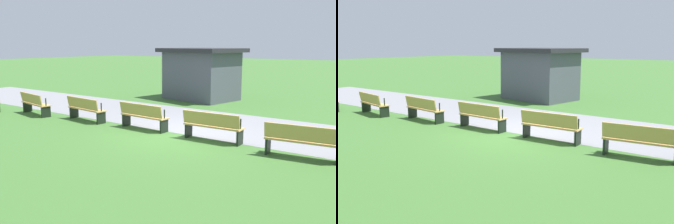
# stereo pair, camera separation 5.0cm
# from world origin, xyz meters

# --- Properties ---
(ground_plane) EXTENTS (120.00, 120.00, 0.00)m
(ground_plane) POSITION_xyz_m (0.00, 0.00, 0.00)
(ground_plane) COLOR #3D6B2D
(path_paving) EXTENTS (33.04, 4.20, 0.01)m
(path_paving) POSITION_xyz_m (0.00, 2.21, 0.00)
(path_paving) COLOR gray
(path_paving) RESTS_ON ground
(bench_1) EXTENTS (1.86, 0.78, 0.89)m
(bench_1) POSITION_xyz_m (-6.55, -0.65, 0.47)
(bench_1) COLOR tan
(bench_1) RESTS_ON ground
(bench_2) EXTENTS (1.85, 0.66, 0.89)m
(bench_2) POSITION_xyz_m (-3.95, -0.28, 0.47)
(bench_2) COLOR tan
(bench_2) RESTS_ON ground
(bench_3) EXTENTS (1.82, 0.54, 0.89)m
(bench_3) POSITION_xyz_m (-1.32, -0.09, 0.47)
(bench_3) COLOR tan
(bench_3) RESTS_ON ground
(bench_4) EXTENTS (1.82, 0.54, 0.89)m
(bench_4) POSITION_xyz_m (1.32, -0.09, 0.47)
(bench_4) COLOR tan
(bench_4) RESTS_ON ground
(bench_5) EXTENTS (1.85, 0.66, 0.89)m
(bench_5) POSITION_xyz_m (3.95, -0.28, 0.47)
(bench_5) COLOR tan
(bench_5) RESTS_ON ground
(kiosk) EXTENTS (4.35, 3.59, 2.62)m
(kiosk) POSITION_xyz_m (-3.28, 6.99, 1.35)
(kiosk) COLOR #4C515B
(kiosk) RESTS_ON ground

